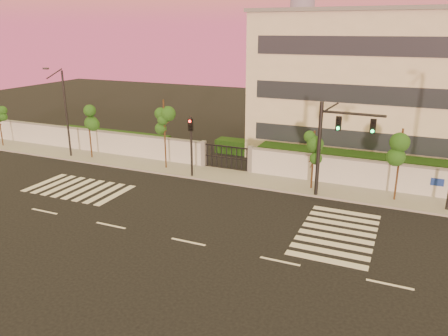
{
  "coord_description": "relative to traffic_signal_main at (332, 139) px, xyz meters",
  "views": [
    {
      "loc": [
        10.03,
        -18.18,
        10.71
      ],
      "look_at": [
        -0.58,
        6.0,
        2.26
      ],
      "focal_mm": 35.0,
      "sensor_mm": 36.0,
      "label": 1
    }
  ],
  "objects": [
    {
      "name": "institutional_building",
      "position": [
        3.5,
        12.79,
        2.14
      ],
      "size": [
        24.4,
        12.4,
        12.25
      ],
      "color": "beige",
      "rests_on": "ground"
    },
    {
      "name": "perimeter_wall",
      "position": [
        -5.4,
        2.81,
        -2.95
      ],
      "size": [
        60.0,
        0.36,
        2.2
      ],
      "color": "silver",
      "rests_on": "ground"
    },
    {
      "name": "sidewalk",
      "position": [
        -5.5,
        1.31,
        -3.94
      ],
      "size": [
        60.0,
        3.0,
        0.15
      ],
      "primitive_type": "cube",
      "color": "gray",
      "rests_on": "ground"
    },
    {
      "name": "streetlight_west",
      "position": [
        -22.39,
        0.58,
        0.19
      ],
      "size": [
        0.46,
        1.87,
        7.79
      ],
      "color": "black",
      "rests_on": "ground"
    },
    {
      "name": "ground",
      "position": [
        -5.5,
        -9.19,
        -4.02
      ],
      "size": [
        120.0,
        120.0,
        0.0
      ],
      "primitive_type": "plane",
      "color": "black",
      "rests_on": "ground"
    },
    {
      "name": "street_tree_b",
      "position": [
        -20.39,
        1.12,
        -0.58
      ],
      "size": [
        1.56,
        1.24,
        4.66
      ],
      "color": "#382314",
      "rests_on": "ground"
    },
    {
      "name": "street_tree_c",
      "position": [
        -13.01,
        1.14,
        0.07
      ],
      "size": [
        1.47,
        1.17,
        5.57
      ],
      "color": "#382314",
      "rests_on": "ground"
    },
    {
      "name": "traffic_signal_main",
      "position": [
        0.0,
        0.0,
        0.0
      ],
      "size": [
        4.02,
        0.44,
        6.36
      ],
      "rotation": [
        0.0,
        0.0,
        -0.05
      ],
      "color": "black",
      "rests_on": "ground"
    },
    {
      "name": "traffic_signal_secondary",
      "position": [
        -10.19,
        0.13,
        -1.05
      ],
      "size": [
        0.36,
        0.35,
        4.68
      ],
      "rotation": [
        0.0,
        0.0,
        -0.11
      ],
      "color": "black",
      "rests_on": "ground"
    },
    {
      "name": "hedge_row",
      "position": [
        -4.34,
        5.55,
        -3.2
      ],
      "size": [
        41.0,
        4.25,
        1.8
      ],
      "color": "#143610",
      "rests_on": "ground"
    },
    {
      "name": "street_tree_d",
      "position": [
        -1.34,
        1.13,
        -0.91
      ],
      "size": [
        1.52,
        1.21,
        4.22
      ],
      "color": "#382314",
      "rests_on": "ground"
    },
    {
      "name": "street_tree_e",
      "position": [
        4.08,
        1.19,
        -0.46
      ],
      "size": [
        1.57,
        1.25,
        4.84
      ],
      "color": "#382314",
      "rests_on": "ground"
    },
    {
      "name": "road_markings",
      "position": [
        -7.09,
        -5.44,
        -4.01
      ],
      "size": [
        57.0,
        7.62,
        0.02
      ],
      "color": "silver",
      "rests_on": "ground"
    }
  ]
}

